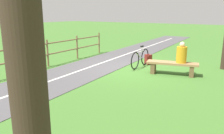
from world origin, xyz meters
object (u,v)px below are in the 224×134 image
(bench, at_px, (172,66))
(backpack, at_px, (148,59))
(person_seated, at_px, (182,54))
(bicycle, at_px, (140,58))
(tree_far_left, at_px, (22,57))

(bench, xyz_separation_m, backpack, (1.51, -1.17, -0.12))
(person_seated, height_order, bicycle, person_seated)
(backpack, xyz_separation_m, tree_far_left, (-3.14, 8.65, 1.87))
(person_seated, relative_size, tree_far_left, 0.17)
(bench, distance_m, backpack, 1.91)
(bicycle, bearing_deg, person_seated, 77.21)
(backpack, bearing_deg, bench, 142.15)
(bench, height_order, backpack, bench)
(bench, height_order, person_seated, person_seated)
(bench, relative_size, backpack, 4.41)
(backpack, bearing_deg, tree_far_left, 109.94)
(bicycle, xyz_separation_m, backpack, (-0.06, -0.72, -0.17))
(person_seated, xyz_separation_m, backpack, (1.81, -1.10, -0.60))
(person_seated, relative_size, bicycle, 0.45)
(tree_far_left, bearing_deg, person_seated, -80.01)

